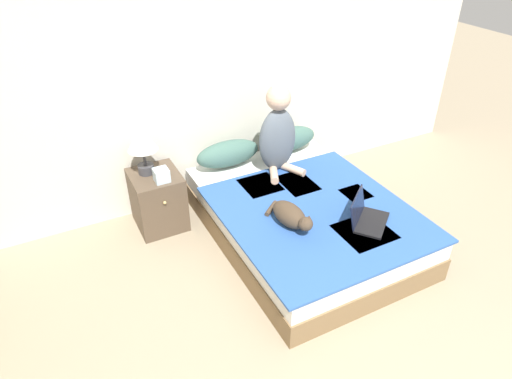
# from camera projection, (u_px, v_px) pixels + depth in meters

# --- Properties ---
(wall_back) EXTENTS (6.05, 0.05, 2.55)m
(wall_back) POSITION_uv_depth(u_px,v_px,m) (202.00, 67.00, 3.92)
(wall_back) COLOR beige
(wall_back) RESTS_ON ground_plane
(bed) EXTENTS (1.45, 1.95, 0.38)m
(bed) POSITION_uv_depth(u_px,v_px,m) (303.00, 219.00, 3.90)
(bed) COLOR brown
(bed) RESTS_ON ground_plane
(pillow_near) EXTENTS (0.61, 0.25, 0.24)m
(pillow_near) POSITION_uv_depth(u_px,v_px,m) (228.00, 154.00, 4.22)
(pillow_near) COLOR #42665B
(pillow_near) RESTS_ON bed
(pillow_far) EXTENTS (0.61, 0.25, 0.24)m
(pillow_far) POSITION_uv_depth(u_px,v_px,m) (287.00, 139.00, 4.47)
(pillow_far) COLOR #42665B
(pillow_far) RESTS_ON bed
(person_sitting) EXTENTS (0.36, 0.36, 0.80)m
(person_sitting) POSITION_uv_depth(u_px,v_px,m) (278.00, 134.00, 4.03)
(person_sitting) COLOR slate
(person_sitting) RESTS_ON bed
(cat_tabby) EXTENTS (0.23, 0.53, 0.18)m
(cat_tabby) POSITION_uv_depth(u_px,v_px,m) (291.00, 215.00, 3.46)
(cat_tabby) COLOR #473828
(cat_tabby) RESTS_ON bed
(laptop_open) EXTENTS (0.44, 0.42, 0.22)m
(laptop_open) POSITION_uv_depth(u_px,v_px,m) (367.00, 217.00, 3.51)
(laptop_open) COLOR black
(laptop_open) RESTS_ON bed
(nightstand) EXTENTS (0.41, 0.47, 0.52)m
(nightstand) POSITION_uv_depth(u_px,v_px,m) (158.00, 200.00, 4.02)
(nightstand) COLOR brown
(nightstand) RESTS_ON ground_plane
(table_lamp) EXTENTS (0.25, 0.25, 0.43)m
(table_lamp) POSITION_uv_depth(u_px,v_px,m) (142.00, 141.00, 3.74)
(table_lamp) COLOR #38383D
(table_lamp) RESTS_ON nightstand
(tissue_box) EXTENTS (0.12, 0.12, 0.14)m
(tissue_box) POSITION_uv_depth(u_px,v_px,m) (161.00, 175.00, 3.76)
(tissue_box) COLOR silver
(tissue_box) RESTS_ON nightstand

